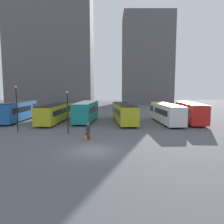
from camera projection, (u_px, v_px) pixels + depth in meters
ground_plane at (93, 151)px, 18.98m from camera, size 160.00×160.00×0.00m
building_block_left at (51, 44)px, 75.36m from camera, size 28.25×13.60×41.18m
building_block_right at (146, 60)px, 76.04m from camera, size 16.61×12.82×30.12m
bus_0 at (17, 111)px, 35.77m from camera, size 2.80×10.64×3.17m
bus_1 at (54, 113)px, 34.47m from camera, size 3.26×11.00×2.85m
bus_2 at (86, 111)px, 35.00m from camera, size 3.32×9.24×3.19m
bus_3 at (124, 112)px, 34.35m from camera, size 3.61×11.47×2.95m
bus_4 at (166, 113)px, 33.68m from camera, size 3.07×10.67×2.96m
bus_5 at (190, 112)px, 34.12m from camera, size 3.15×9.92×3.08m
traveler at (88, 130)px, 23.09m from camera, size 0.49×0.49×1.75m
suitcase at (85, 138)px, 22.71m from camera, size 0.27×0.42×0.82m
lamp_post_0 at (67, 108)px, 25.85m from camera, size 0.28×0.28×5.08m
lamp_post_1 at (16, 105)px, 26.45m from camera, size 0.28×0.28×5.72m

